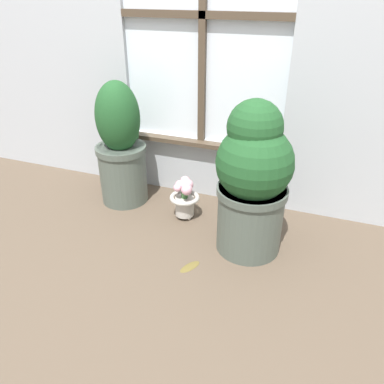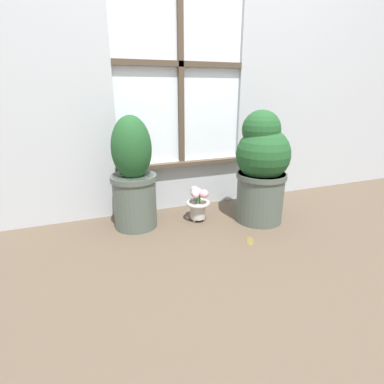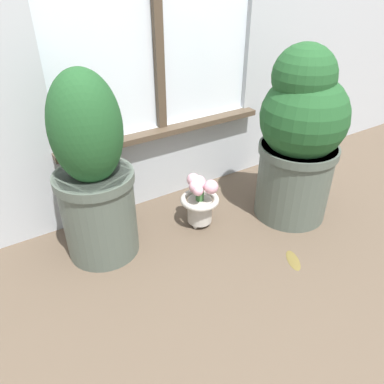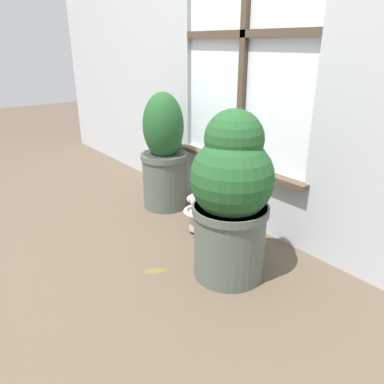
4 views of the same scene
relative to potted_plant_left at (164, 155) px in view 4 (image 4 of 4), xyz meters
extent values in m
plane|color=brown|center=(0.39, -0.39, -0.33)|extent=(10.00, 10.00, 0.00)
cube|color=#B2B7BC|center=(0.39, 0.24, -0.15)|extent=(0.88, 0.05, 0.34)
cube|color=white|center=(0.39, 0.25, 0.65)|extent=(0.88, 0.02, 1.28)
cube|color=#4C3D2D|center=(0.39, 0.23, 0.65)|extent=(0.04, 0.02, 1.28)
cube|color=#4C3D2D|center=(0.39, 0.23, 0.65)|extent=(0.88, 0.02, 0.04)
cube|color=#4C3D2D|center=(0.39, 0.20, 0.00)|extent=(0.94, 0.06, 0.02)
cylinder|color=#4C564C|center=(0.00, 0.00, -0.16)|extent=(0.26, 0.26, 0.33)
cylinder|color=#4C564C|center=(0.00, 0.00, -0.01)|extent=(0.28, 0.28, 0.03)
cylinder|color=#38281E|center=(0.00, 0.00, 0.00)|extent=(0.24, 0.24, 0.01)
ellipsoid|color=#1E4C23|center=(0.00, 0.00, 0.17)|extent=(0.24, 0.24, 0.38)
ellipsoid|color=#1E4C23|center=(0.08, 0.03, 0.10)|extent=(0.08, 0.15, 0.17)
cylinder|color=#4C564C|center=(0.77, -0.20, -0.16)|extent=(0.30, 0.30, 0.32)
cylinder|color=#4C564C|center=(0.77, -0.20, -0.02)|extent=(0.32, 0.32, 0.03)
cylinder|color=#38281E|center=(0.77, -0.20, -0.01)|extent=(0.28, 0.28, 0.01)
sphere|color=#1E4C23|center=(0.77, -0.20, 0.12)|extent=(0.34, 0.34, 0.34)
sphere|color=#1E4C23|center=(0.76, -0.18, 0.27)|extent=(0.24, 0.24, 0.24)
ellipsoid|color=#1E4C23|center=(0.85, -0.27, 0.10)|extent=(0.13, 0.14, 0.17)
sphere|color=#BCB7AD|center=(0.40, -0.02, -0.32)|extent=(0.02, 0.02, 0.02)
sphere|color=#BCB7AD|center=(0.36, -0.08, -0.32)|extent=(0.02, 0.02, 0.02)
sphere|color=#BCB7AD|center=(0.43, -0.08, -0.32)|extent=(0.02, 0.02, 0.02)
cylinder|color=#BCB7AD|center=(0.40, -0.06, -0.26)|extent=(0.10, 0.10, 0.10)
torus|color=#BCB7AD|center=(0.40, -0.06, -0.20)|extent=(0.16, 0.16, 0.02)
cylinder|color=#386633|center=(0.40, -0.06, -0.18)|extent=(0.03, 0.03, 0.06)
sphere|color=#DB9EAD|center=(0.40, -0.06, -0.13)|extent=(0.05, 0.05, 0.05)
sphere|color=#DB9EAD|center=(0.40, -0.04, -0.14)|extent=(0.06, 0.06, 0.06)
sphere|color=#DB9EAD|center=(0.38, -0.03, -0.12)|extent=(0.05, 0.05, 0.05)
sphere|color=#DB9EAD|center=(0.37, -0.06, -0.13)|extent=(0.05, 0.05, 0.05)
sphere|color=#DB9EAD|center=(0.37, -0.09, -0.14)|extent=(0.04, 0.04, 0.04)
sphere|color=#DB9EAD|center=(0.42, -0.10, -0.13)|extent=(0.06, 0.06, 0.06)
ellipsoid|color=brown|center=(0.57, -0.44, -0.32)|extent=(0.09, 0.12, 0.01)
camera|label=1|loc=(1.03, -1.65, 0.78)|focal=35.00mm
camera|label=2|loc=(-0.29, -1.75, 0.50)|focal=28.00mm
camera|label=3|loc=(-0.30, -1.12, 0.63)|focal=35.00mm
camera|label=4|loc=(1.77, -1.18, 0.61)|focal=35.00mm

